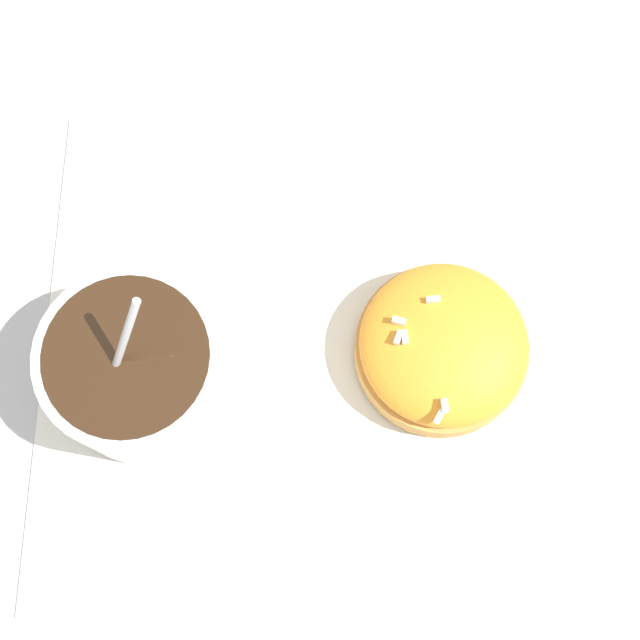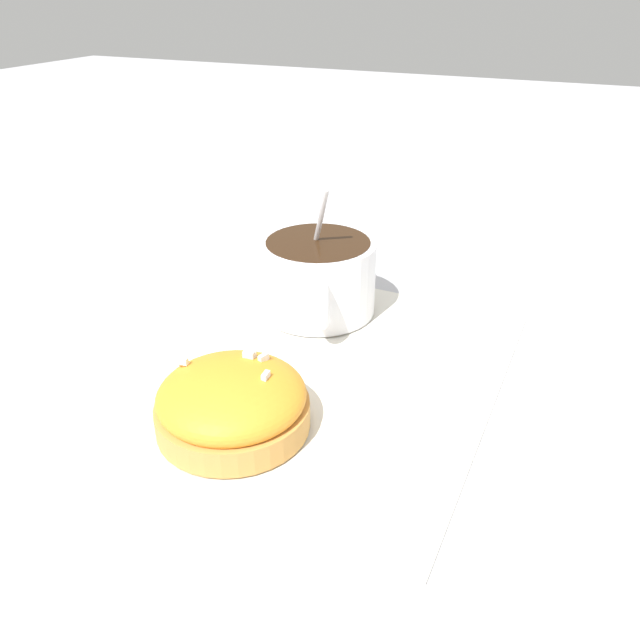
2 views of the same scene
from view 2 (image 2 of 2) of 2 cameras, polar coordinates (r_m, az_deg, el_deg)
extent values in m
plane|color=#B2B2B7|center=(0.45, -2.64, -4.05)|extent=(3.00, 3.00, 0.00)
cube|color=white|center=(0.45, -2.65, -3.89)|extent=(0.29, 0.29, 0.00)
cylinder|color=white|center=(0.50, -0.17, 4.00)|extent=(0.09, 0.09, 0.06)
cylinder|color=#331E0F|center=(0.49, -0.18, 6.62)|extent=(0.08, 0.08, 0.01)
torus|color=white|center=(0.46, 0.16, 1.42)|extent=(0.04, 0.02, 0.04)
ellipsoid|color=silver|center=(0.49, 0.77, 0.56)|extent=(0.03, 0.03, 0.01)
cylinder|color=silver|center=(0.50, -0.37, 7.35)|extent=(0.04, 0.04, 0.10)
cylinder|color=#D19347|center=(0.39, -8.52, -8.33)|extent=(0.09, 0.09, 0.02)
ellipsoid|color=orange|center=(0.38, -8.67, -6.65)|extent=(0.09, 0.09, 0.03)
cube|color=white|center=(0.37, -4.99, -5.13)|extent=(0.01, 0.00, 0.00)
cube|color=white|center=(0.40, -12.84, -3.58)|extent=(0.01, 0.01, 0.00)
cube|color=white|center=(0.39, -5.70, -3.24)|extent=(0.01, 0.01, 0.00)
cube|color=white|center=(0.39, -12.48, -3.67)|extent=(0.00, 0.01, 0.00)
cube|color=white|center=(0.38, -6.18, -3.30)|extent=(0.00, 0.01, 0.00)
cube|color=white|center=(0.38, -5.19, -3.45)|extent=(0.01, 0.00, 0.00)
camera|label=1|loc=(0.49, -28.08, 55.86)|focal=50.00mm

